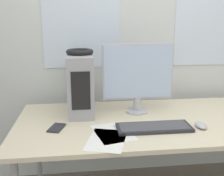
{
  "coord_description": "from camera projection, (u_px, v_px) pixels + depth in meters",
  "views": [
    {
      "loc": [
        -0.56,
        -1.23,
        1.4
      ],
      "look_at": [
        -0.36,
        0.44,
        0.95
      ],
      "focal_mm": 42.0,
      "sensor_mm": 36.0,
      "label": 1
    }
  ],
  "objects": [
    {
      "name": "paper_sheet_front",
      "position": [
        107.0,
        140.0,
        1.52
      ],
      "size": [
        0.29,
        0.34,
        0.0
      ],
      "rotation": [
        0.0,
        0.0,
        -0.29
      ],
      "color": "white",
      "rests_on": "desk"
    },
    {
      "name": "monitor_main",
      "position": [
        138.0,
        75.0,
        1.89
      ],
      "size": [
        0.52,
        0.16,
        0.51
      ],
      "color": "#B7B7BC",
      "rests_on": "desk"
    },
    {
      "name": "keyboard",
      "position": [
        154.0,
        127.0,
        1.67
      ],
      "size": [
        0.47,
        0.17,
        0.02
      ],
      "color": "#28282D",
      "rests_on": "desk"
    },
    {
      "name": "mouse",
      "position": [
        201.0,
        125.0,
        1.69
      ],
      "size": [
        0.07,
        0.11,
        0.03
      ],
      "color": "#B2B2B7",
      "rests_on": "desk"
    },
    {
      "name": "headphones",
      "position": [
        80.0,
        52.0,
        1.86
      ],
      "size": [
        0.19,
        0.19,
        0.04
      ],
      "color": "black",
      "rests_on": "pc_tower"
    },
    {
      "name": "paper_sheet_left",
      "position": [
        113.0,
        132.0,
        1.62
      ],
      "size": [
        0.27,
        0.34,
        0.0
      ],
      "rotation": [
        0.0,
        0.0,
        0.23
      ],
      "color": "white",
      "rests_on": "desk"
    },
    {
      "name": "cell_phone",
      "position": [
        57.0,
        128.0,
        1.67
      ],
      "size": [
        0.12,
        0.16,
        0.01
      ],
      "rotation": [
        0.0,
        0.0,
        -0.31
      ],
      "color": "#232328",
      "rests_on": "desk"
    },
    {
      "name": "wall_back",
      "position": [
        147.0,
        24.0,
        2.22
      ],
      "size": [
        8.0,
        0.07,
        2.7
      ],
      "color": "silver",
      "rests_on": "ground_plane"
    },
    {
      "name": "pc_tower",
      "position": [
        81.0,
        84.0,
        1.92
      ],
      "size": [
        0.18,
        0.39,
        0.44
      ],
      "color": "#9E9EA3",
      "rests_on": "desk"
    },
    {
      "name": "desk",
      "position": [
        163.0,
        125.0,
        1.85
      ],
      "size": [
        2.03,
        0.87,
        0.72
      ],
      "color": "beige",
      "rests_on": "ground_plane"
    }
  ]
}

